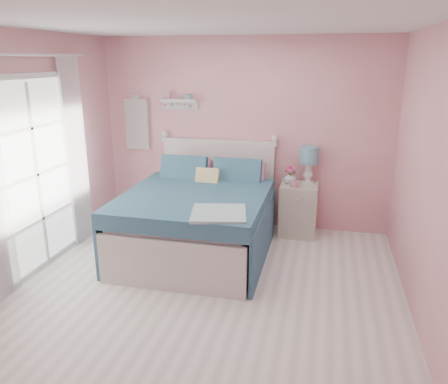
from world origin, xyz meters
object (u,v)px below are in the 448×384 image
at_px(bed, 199,219).
at_px(teacup, 295,184).
at_px(nightstand, 298,210).
at_px(table_lamp, 309,158).
at_px(vase, 290,177).

relative_size(bed, teacup, 20.04).
height_order(bed, nightstand, bed).
distance_m(nightstand, table_lamp, 0.71).
distance_m(table_lamp, teacup, 0.42).
relative_size(table_lamp, vase, 3.05).
relative_size(vase, teacup, 1.53).
distance_m(table_lamp, vase, 0.36).
xyz_separation_m(vase, teacup, (0.08, -0.16, -0.04)).
height_order(bed, teacup, bed).
xyz_separation_m(bed, vase, (1.03, 0.83, 0.37)).
bearing_deg(table_lamp, nightstand, -130.33).
bearing_deg(vase, nightstand, -14.84).
xyz_separation_m(nightstand, teacup, (-0.06, -0.13, 0.39)).
bearing_deg(teacup, table_lamp, 57.80).
bearing_deg(teacup, bed, -148.68).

